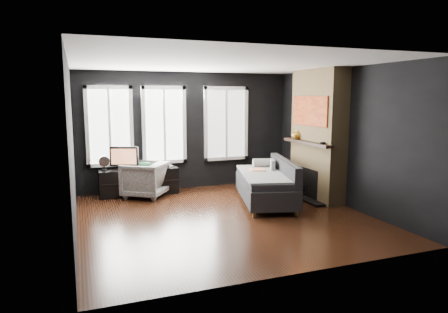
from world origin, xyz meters
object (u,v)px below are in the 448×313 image
object	(u,v)px
monitor	(124,156)
mantel_vase	(296,134)
sofa	(265,181)
mug	(160,165)
armchair	(145,178)
book	(165,161)
media_console	(139,181)

from	to	relation	value
monitor	mantel_vase	distance (m)	3.76
sofa	mug	size ratio (longest dim) A/B	18.61
armchair	monitor	bearing A→B (deg)	-93.31
book	sofa	bearing A→B (deg)	-44.68
sofa	book	xyz separation A→B (m)	(-1.70, 1.68, 0.25)
sofa	armchair	xyz separation A→B (m)	(-2.20, 1.35, -0.03)
sofa	monitor	bearing A→B (deg)	162.38
monitor	book	world-z (taller)	monitor
sofa	monitor	distance (m)	3.10
media_console	book	bearing A→B (deg)	4.12
sofa	book	world-z (taller)	sofa
sofa	media_console	size ratio (longest dim) A/B	1.23
monitor	mug	distance (m)	0.79
armchair	mug	xyz separation A→B (m)	(0.37, 0.25, 0.22)
media_console	mug	size ratio (longest dim) A/B	15.11
media_console	book	distance (m)	0.72
media_console	monitor	xyz separation A→B (m)	(-0.30, 0.01, 0.57)
armchair	media_console	bearing A→B (deg)	-128.86
sofa	book	size ratio (longest dim) A/B	9.14
mantel_vase	mug	bearing A→B (deg)	157.49
armchair	book	world-z (taller)	armchair
sofa	monitor	xyz separation A→B (m)	(-2.59, 1.65, 0.41)
sofa	mug	xyz separation A→B (m)	(-1.83, 1.60, 0.19)
armchair	mantel_vase	xyz separation A→B (m)	(3.15, -0.90, 0.91)
sofa	mantel_vase	size ratio (longest dim) A/B	9.97
sofa	media_console	distance (m)	2.82
sofa	armchair	world-z (taller)	sofa
media_console	mug	distance (m)	0.58
monitor	book	bearing A→B (deg)	22.24
sofa	mantel_vase	xyz separation A→B (m)	(0.95, 0.45, 0.88)
mantel_vase	book	bearing A→B (deg)	155.12
armchair	mantel_vase	world-z (taller)	mantel_vase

